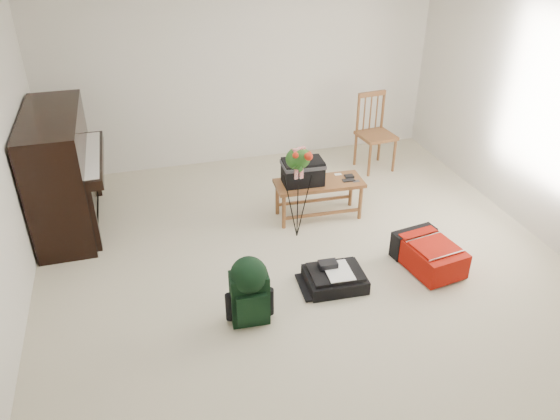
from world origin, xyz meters
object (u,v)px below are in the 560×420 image
object	(u,v)px
dining_chair	(375,133)
red_suitcase	(427,252)
black_duffel	(335,278)
green_backpack	(249,288)
bench	(308,175)
flower_stand	(298,193)
piano	(63,174)

from	to	relation	value
dining_chair	red_suitcase	distance (m)	2.22
black_duffel	green_backpack	size ratio (longest dim) A/B	0.89
bench	red_suitcase	xyz separation A→B (m)	(0.82, -1.16, -0.37)
bench	flower_stand	bearing A→B (deg)	-121.33
bench	black_duffel	bearing A→B (deg)	-93.97
black_duffel	flower_stand	xyz separation A→B (m)	(-0.08, 0.89, 0.43)
red_suitcase	flower_stand	distance (m)	1.38
bench	green_backpack	size ratio (longest dim) A/B	1.56
red_suitcase	flower_stand	bearing A→B (deg)	132.61
dining_chair	black_duffel	xyz separation A→B (m)	(-1.37, -2.21, -0.39)
bench	dining_chair	xyz separation A→B (m)	(1.23, 0.99, -0.04)
red_suitcase	piano	bearing A→B (deg)	143.43
dining_chair	flower_stand	xyz separation A→B (m)	(-1.45, -1.32, 0.03)
red_suitcase	black_duffel	size ratio (longest dim) A/B	1.29
green_backpack	flower_stand	world-z (taller)	flower_stand
bench	flower_stand	distance (m)	0.40
piano	red_suitcase	world-z (taller)	piano
piano	black_duffel	distance (m)	3.00
bench	green_backpack	world-z (taller)	bench
piano	red_suitcase	size ratio (longest dim) A/B	2.12
flower_stand	bench	bearing A→B (deg)	42.75
piano	flower_stand	xyz separation A→B (m)	(2.27, -0.91, -0.09)
dining_chair	red_suitcase	world-z (taller)	dining_chair
black_duffel	red_suitcase	bearing A→B (deg)	6.59
dining_chair	flower_stand	size ratio (longest dim) A/B	0.94
bench	dining_chair	bearing A→B (deg)	41.43
red_suitcase	black_duffel	distance (m)	0.96
black_duffel	green_backpack	bearing A→B (deg)	-160.26
piano	bench	size ratio (longest dim) A/B	1.55
piano	green_backpack	xyz separation A→B (m)	(1.50, -2.05, -0.26)
green_backpack	flower_stand	size ratio (longest dim) A/B	0.60
bench	black_duffel	world-z (taller)	bench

